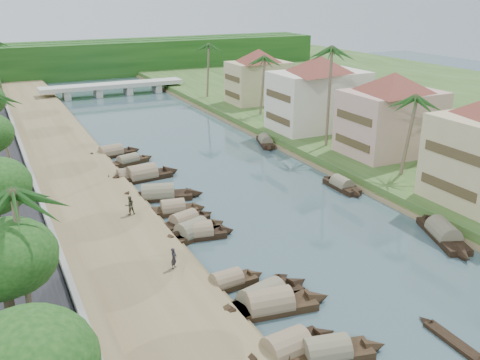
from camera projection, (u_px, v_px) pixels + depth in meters
name	position (u px, v px, depth m)	size (l,w,h in m)	color
ground	(313.00, 238.00, 45.62)	(220.00, 220.00, 0.00)	#384E54
left_bank	(78.00, 188.00, 55.82)	(10.00, 180.00, 0.80)	brown
right_bank	(351.00, 146.00, 70.17)	(16.00, 180.00, 1.20)	#29461C
retaining_wall	(35.00, 186.00, 53.77)	(0.40, 180.00, 1.10)	slate
treeline	(85.00, 59.00, 128.89)	(120.00, 14.00, 8.00)	#10380F
bridge	(113.00, 87.00, 105.97)	(28.00, 4.00, 2.40)	#ADAEA2
building_mid	(391.00, 113.00, 63.64)	(14.11, 14.11, 9.70)	tan
building_far	(319.00, 92.00, 74.99)	(15.59, 15.59, 10.20)	beige
building_distant	(258.00, 75.00, 92.49)	(12.62, 12.62, 9.20)	tan
sampan_0	(326.00, 353.00, 30.57)	(7.79, 3.14, 2.04)	black
sampan_1	(286.00, 350.00, 30.83)	(7.64, 2.46, 2.24)	black
sampan_2	(269.00, 306.00, 35.11)	(9.11, 3.10, 2.34)	black
sampan_3	(263.00, 300.00, 35.81)	(8.90, 3.97, 2.33)	black
sampan_4	(227.00, 283.00, 37.88)	(6.33, 1.85, 1.84)	black
sampan_5	(200.00, 233.00, 45.55)	(6.45, 2.62, 2.04)	black
sampan_6	(192.00, 233.00, 45.65)	(7.67, 3.98, 2.24)	black
sampan_7	(184.00, 222.00, 47.80)	(6.94, 3.44, 1.87)	black
sampan_8	(173.00, 210.00, 50.38)	(6.61, 2.64, 2.03)	black
sampan_9	(158.00, 195.00, 53.91)	(9.62, 4.40, 2.37)	black
sampan_10	(129.00, 177.00, 59.14)	(7.32, 1.90, 2.04)	black
sampan_11	(142.00, 176.00, 59.41)	(9.34, 3.00, 2.58)	black
sampan_12	(128.00, 161.00, 64.50)	(7.20, 3.25, 1.76)	black
sampan_13	(111.00, 153.00, 67.55)	(8.18, 2.78, 2.20)	black
sampan_14	(443.00, 234.00, 45.34)	(5.02, 9.47, 2.28)	black
sampan_15	(342.00, 185.00, 56.62)	(1.61, 6.82, 1.88)	black
sampan_16	(265.00, 142.00, 72.77)	(3.69, 7.76, 1.92)	black
canoe_0	(454.00, 342.00, 31.99)	(0.86, 5.96, 0.79)	black
canoe_1	(262.00, 287.00, 37.88)	(5.44, 2.32, 0.87)	black
canoe_2	(121.00, 171.00, 62.09)	(4.63, 3.37, 0.73)	black
palm_1	(410.00, 100.00, 54.98)	(3.20, 3.20, 9.81)	brown
palm_2	(331.00, 51.00, 64.23)	(3.20, 3.20, 13.68)	brown
palm_3	(262.00, 59.00, 82.21)	(3.20, 3.20, 10.43)	brown
palm_4	(13.00, 196.00, 27.61)	(3.20, 3.20, 10.31)	brown
palm_7	(207.00, 46.00, 95.81)	(3.20, 3.20, 10.94)	brown
tree_1	(2.00, 260.00, 28.96)	(5.15, 5.15, 6.96)	#4E412D
tree_6	(346.00, 89.00, 77.35)	(4.42, 4.42, 7.12)	#4E412D
person_near	(174.00, 258.00, 38.80)	(0.59, 0.38, 1.61)	#242229
person_far	(130.00, 205.00, 48.05)	(0.86, 0.67, 1.77)	#3A3728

